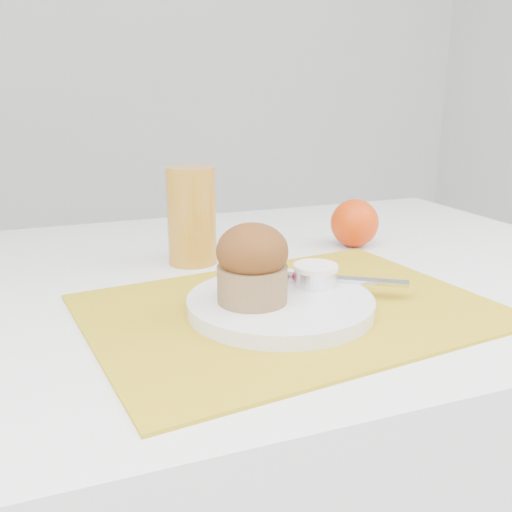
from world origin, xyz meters
name	(u,v)px	position (x,y,z in m)	size (l,w,h in m)	color
table	(241,490)	(0.00, 0.05, 0.38)	(1.20, 0.80, 0.75)	white
placemat	(290,309)	(0.01, -0.11, 0.75)	(0.47, 0.34, 0.00)	gold
plate	(280,304)	(-0.01, -0.12, 0.76)	(0.22, 0.22, 0.02)	silver
ramekin	(315,276)	(0.05, -0.09, 0.78)	(0.05, 0.05, 0.02)	white
cream	(316,267)	(0.05, -0.09, 0.79)	(0.06, 0.06, 0.01)	white
raspberry_near	(282,277)	(0.02, -0.07, 0.78)	(0.02, 0.02, 0.02)	#54020A
raspberry_far	(300,277)	(0.04, -0.08, 0.78)	(0.02, 0.02, 0.02)	#5D0219
butter_knife	(329,278)	(0.07, -0.08, 0.77)	(0.20, 0.02, 0.00)	#B9BBC2
orange	(355,223)	(0.23, 0.12, 0.79)	(0.08, 0.08, 0.08)	#DF3E07
juice_glass	(192,216)	(-0.05, 0.12, 0.82)	(0.07, 0.07, 0.15)	#C28324
muffin	(252,264)	(-0.04, -0.12, 0.82)	(0.10, 0.10, 0.09)	olive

